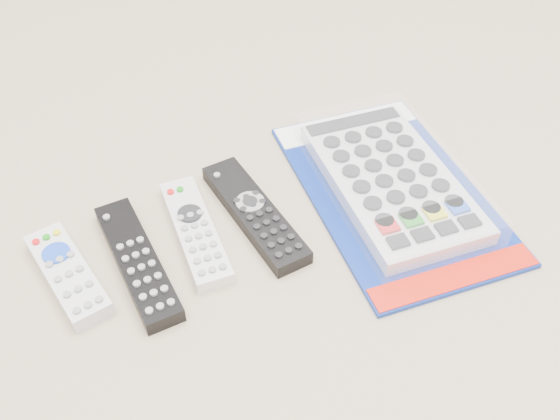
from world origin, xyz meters
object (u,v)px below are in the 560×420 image
remote_slim_black (138,262)px  remote_large_black (255,213)px  remote_silver_dvd (195,231)px  jumbo_remote_packaged (392,179)px  remote_small_grey (68,274)px

remote_slim_black → remote_large_black: bearing=2.9°
remote_slim_black → remote_large_black: same height
remote_large_black → remote_slim_black: bearing=-179.8°
remote_silver_dvd → remote_large_black: size_ratio=0.91×
jumbo_remote_packaged → remote_large_black: bearing=176.6°
remote_small_grey → jumbo_remote_packaged: (0.42, -0.07, 0.01)m
remote_slim_black → remote_large_black: (0.16, -0.00, -0.00)m
remote_small_grey → remote_slim_black: same height
jumbo_remote_packaged → remote_silver_dvd: bearing=178.5°
remote_silver_dvd → remote_large_black: bearing=1.5°
remote_slim_black → jumbo_remote_packaged: jumbo_remote_packaged is taller
remote_small_grey → remote_slim_black: size_ratio=0.78×
remote_silver_dvd → jumbo_remote_packaged: jumbo_remote_packaged is taller
remote_small_grey → jumbo_remote_packaged: size_ratio=0.40×
remote_small_grey → remote_slim_black: 0.08m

